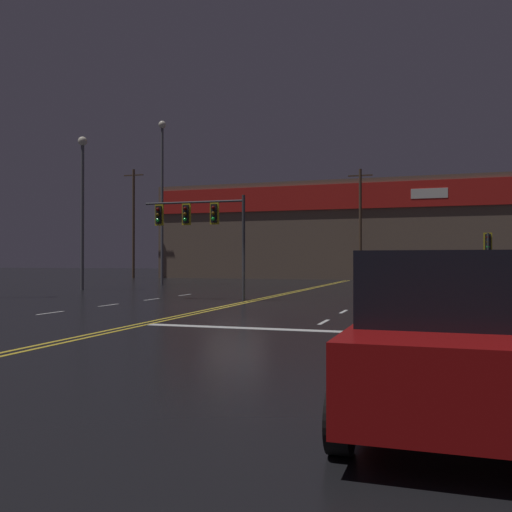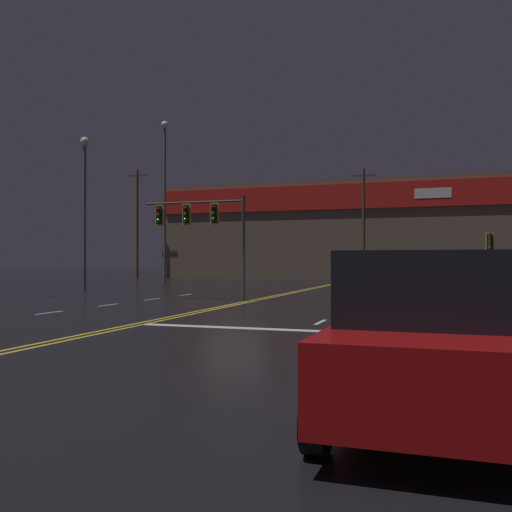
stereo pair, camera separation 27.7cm
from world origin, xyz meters
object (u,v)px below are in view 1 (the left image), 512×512
at_px(traffic_signal_median, 198,220).
at_px(parked_car, 444,335).
at_px(traffic_signal_corner_northeast, 488,249).
at_px(streetlight_near_right, 162,184).
at_px(streetlight_far_left, 82,192).

height_order(traffic_signal_median, parked_car, traffic_signal_median).
bearing_deg(parked_car, traffic_signal_median, 121.43).
bearing_deg(traffic_signal_corner_northeast, parked_car, -95.37).
bearing_deg(streetlight_near_right, streetlight_far_left, -97.26).
xyz_separation_m(traffic_signal_median, parked_car, (10.52, -17.22, -2.72)).
bearing_deg(streetlight_near_right, parked_car, -57.98).
relative_size(traffic_signal_median, streetlight_far_left, 0.53).
bearing_deg(traffic_signal_median, streetlight_far_left, 150.07).
height_order(streetlight_far_left, parked_car, streetlight_far_left).
relative_size(streetlight_near_right, parked_car, 2.84).
height_order(traffic_signal_corner_northeast, streetlight_near_right, streetlight_near_right).
bearing_deg(traffic_signal_median, parked_car, -58.57).
bearing_deg(streetlight_near_right, traffic_signal_corner_northeast, -16.45).
distance_m(streetlight_far_left, parked_car, 31.54).
bearing_deg(streetlight_far_left, streetlight_near_right, 82.74).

